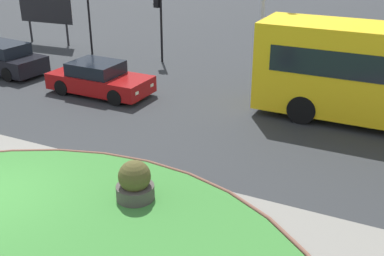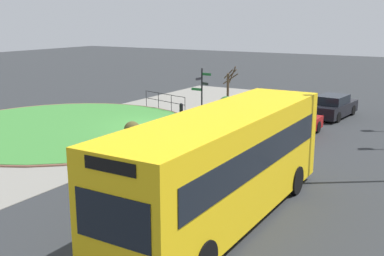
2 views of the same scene
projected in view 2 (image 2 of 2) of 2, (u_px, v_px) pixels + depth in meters
name	position (u px, v px, depth m)	size (l,w,h in m)	color
ground	(150.00, 126.00, 26.81)	(120.00, 120.00, 0.00)	#282B2D
sidewalk_paving	(129.00, 123.00, 27.57)	(32.00, 8.97, 0.02)	gray
grass_island	(65.00, 127.00, 26.51)	(14.48, 14.48, 0.10)	#387A33
grass_kerb_ring	(65.00, 127.00, 26.50)	(14.79, 14.79, 0.11)	brown
signpost_directional	(202.00, 90.00, 28.02)	(0.62, 1.34, 3.16)	black
bollard_foreground	(181.00, 109.00, 30.12)	(0.23, 0.23, 0.74)	black
railing_grass_edge	(165.00, 100.00, 31.44)	(1.05, 3.87, 1.12)	black
bus_yellow	(225.00, 164.00, 13.96)	(10.22, 2.54, 3.35)	yellow
car_near_lane	(295.00, 124.00, 24.59)	(4.25, 1.91, 1.32)	maroon
car_far_lane	(333.00, 107.00, 29.21)	(4.53, 2.16, 1.41)	black
planter_near_signpost	(132.00, 134.00, 23.01)	(0.96, 0.96, 1.13)	#47423D
planter_kerbside	(226.00, 106.00, 30.00)	(1.08, 1.08, 1.20)	#383838
street_tree_bare	(229.00, 86.00, 32.53)	(0.73, 1.16, 2.86)	#423323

